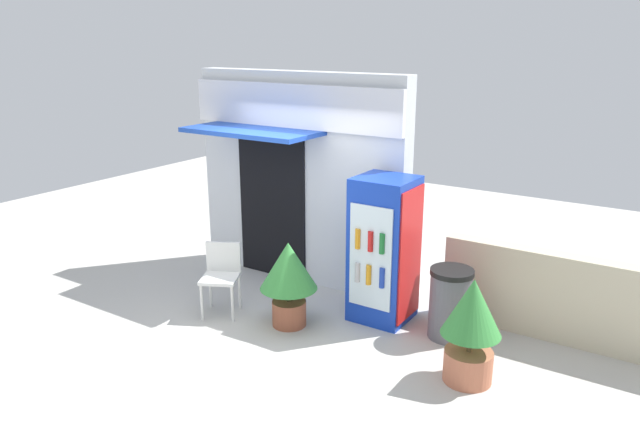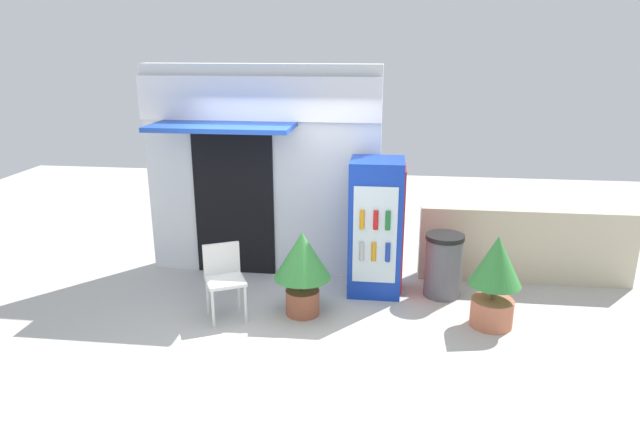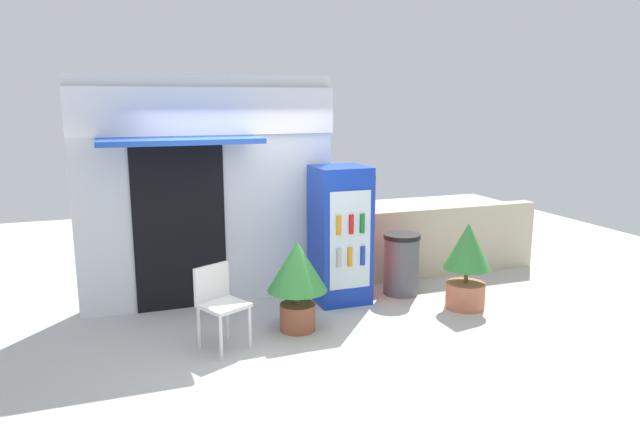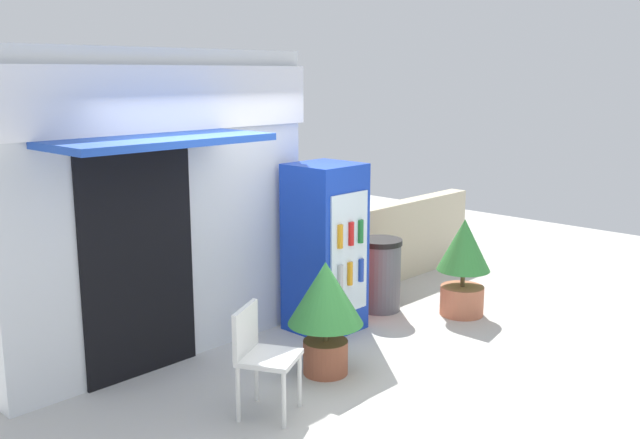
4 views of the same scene
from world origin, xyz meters
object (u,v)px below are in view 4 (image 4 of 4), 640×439
(plastic_chair, at_px, (260,351))
(trash_bin, at_px, (380,274))
(drink_cooler, at_px, (326,248))
(potted_plant_near_shop, at_px, (326,303))
(potted_plant_curbside, at_px, (463,260))

(plastic_chair, height_order, trash_bin, plastic_chair)
(drink_cooler, distance_m, potted_plant_near_shop, 1.18)
(potted_plant_near_shop, xyz_separation_m, trash_bin, (1.72, 0.76, -0.24))
(drink_cooler, relative_size, potted_plant_curbside, 1.61)
(drink_cooler, relative_size, plastic_chair, 2.01)
(plastic_chair, bearing_deg, drink_cooler, 27.81)
(plastic_chair, distance_m, trash_bin, 2.80)
(potted_plant_near_shop, bearing_deg, plastic_chair, -171.04)
(potted_plant_near_shop, bearing_deg, trash_bin, 23.67)
(drink_cooler, bearing_deg, potted_plant_curbside, -30.46)
(potted_plant_curbside, bearing_deg, trash_bin, 123.05)
(drink_cooler, xyz_separation_m, potted_plant_curbside, (1.38, -0.81, -0.25))
(drink_cooler, bearing_deg, potted_plant_near_shop, -137.08)
(trash_bin, bearing_deg, drink_cooler, 177.84)
(trash_bin, bearing_deg, potted_plant_near_shop, -156.33)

